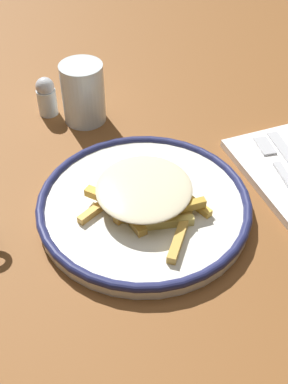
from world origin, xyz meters
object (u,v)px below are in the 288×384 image
object	(u,v)px
water_glass	(83,93)
fries_heap	(143,194)
plate	(144,205)
fork	(282,172)
salt_shaker	(46,96)

from	to	relation	value
water_glass	fries_heap	bearing A→B (deg)	-84.89
plate	fork	size ratio (longest dim) A/B	1.70
plate	water_glass	size ratio (longest dim) A/B	2.87
plate	water_glass	distance (m)	0.25
plate	salt_shaker	bearing A→B (deg)	106.07
fork	water_glass	bearing A→B (deg)	134.17
fork	water_glass	size ratio (longest dim) A/B	1.69
fork	fries_heap	bearing A→B (deg)	-179.18
plate	water_glass	world-z (taller)	water_glass
fries_heap	salt_shaker	bearing A→B (deg)	105.49
plate	fries_heap	bearing A→B (deg)	-121.02
fork	salt_shaker	distance (m)	0.42
plate	fries_heap	distance (m)	0.03
fork	salt_shaker	size ratio (longest dim) A/B	2.51
fork	plate	bearing A→B (deg)	179.89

